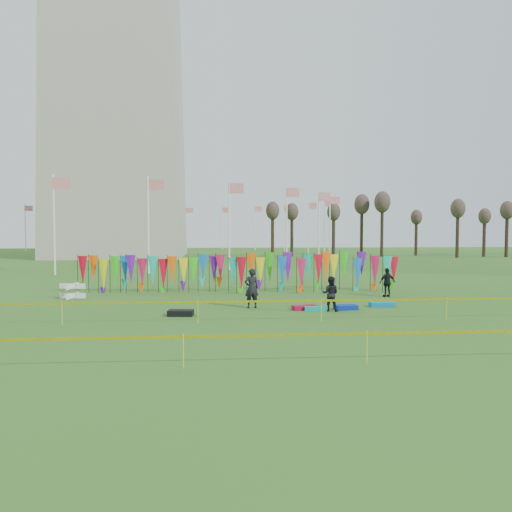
{
  "coord_description": "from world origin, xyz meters",
  "views": [
    {
      "loc": [
        -1.21,
        -20.78,
        3.6
      ],
      "look_at": [
        0.96,
        6.0,
        2.19
      ],
      "focal_mm": 35.0,
      "sensor_mm": 36.0,
      "label": 1
    }
  ],
  "objects": [
    {
      "name": "kite_bag_red",
      "position": [
        2.77,
        1.26,
        0.1
      ],
      "size": [
        1.15,
        0.68,
        0.2
      ],
      "primitive_type": "cube",
      "rotation": [
        0.0,
        0.0,
        0.18
      ],
      "color": "#AB0B34",
      "rests_on": "ground"
    },
    {
      "name": "caution_tape_near",
      "position": [
        -0.22,
        -1.58,
        0.78
      ],
      "size": [
        26.0,
        0.02,
        0.9
      ],
      "color": "#FFFD05",
      "rests_on": "ground"
    },
    {
      "name": "kite_bag_blue",
      "position": [
        4.63,
        1.15,
        0.11
      ],
      "size": [
        1.07,
        0.65,
        0.21
      ],
      "primitive_type": "cube",
      "rotation": [
        0.0,
        0.0,
        0.12
      ],
      "color": "#092B9E",
      "rests_on": "ground"
    },
    {
      "name": "kite_bag_black",
      "position": [
        -2.69,
        0.13,
        0.12
      ],
      "size": [
        1.11,
        0.72,
        0.24
      ],
      "primitive_type": "cube",
      "rotation": [
        0.0,
        0.0,
        -0.11
      ],
      "color": "black",
      "rests_on": "ground"
    },
    {
      "name": "caution_tape_far",
      "position": [
        -0.22,
        -7.86,
        0.78
      ],
      "size": [
        26.0,
        0.02,
        0.9
      ],
      "color": "#FFFD05",
      "rests_on": "ground"
    },
    {
      "name": "box_kite",
      "position": [
        -8.72,
        5.93,
        0.4
      ],
      "size": [
        0.73,
        0.73,
        0.81
      ],
      "rotation": [
        0.0,
        0.0,
        -0.19
      ],
      "color": "red",
      "rests_on": "ground"
    },
    {
      "name": "person_mid",
      "position": [
        3.85,
        0.82,
        0.78
      ],
      "size": [
        0.87,
        0.69,
        1.55
      ],
      "primitive_type": "imported",
      "rotation": [
        0.0,
        0.0,
        2.8
      ],
      "color": "black",
      "rests_on": "ground"
    },
    {
      "name": "banner_row",
      "position": [
        0.28,
        7.89,
        1.29
      ],
      "size": [
        18.64,
        0.64,
        2.17
      ],
      "color": "black",
      "rests_on": "ground"
    },
    {
      "name": "tree_line",
      "position": [
        32.0,
        44.0,
        6.17
      ],
      "size": [
        53.92,
        1.92,
        7.84
      ],
      "color": "#37251B",
      "rests_on": "ground"
    },
    {
      "name": "person_left",
      "position": [
        0.43,
        1.95,
        0.92
      ],
      "size": [
        0.75,
        0.61,
        1.83
      ],
      "primitive_type": "imported",
      "rotation": [
        0.0,
        0.0,
        3.35
      ],
      "color": "black",
      "rests_on": "ground"
    },
    {
      "name": "flagpole_ring",
      "position": [
        -14.0,
        48.0,
        4.0
      ],
      "size": [
        57.4,
        56.16,
        8.0
      ],
      "color": "white",
      "rests_on": "ground"
    },
    {
      "name": "ground",
      "position": [
        0.0,
        0.0,
        0.0
      ],
      "size": [
        160.0,
        160.0,
        0.0
      ],
      "primitive_type": "plane",
      "color": "#285517",
      "rests_on": "ground"
    },
    {
      "name": "kite_bag_teal",
      "position": [
        6.54,
        1.84,
        0.11
      ],
      "size": [
        1.13,
        0.55,
        0.22
      ],
      "primitive_type": "cube",
      "rotation": [
        0.0,
        0.0,
        -0.01
      ],
      "color": "#0D74B8",
      "rests_on": "ground"
    },
    {
      "name": "person_right",
      "position": [
        7.97,
        5.2,
        0.78
      ],
      "size": [
        0.99,
        0.67,
        1.55
      ],
      "primitive_type": "imported",
      "rotation": [
        0.0,
        0.0,
        3.32
      ],
      "color": "black",
      "rests_on": "ground"
    },
    {
      "name": "kite_bag_turquoise",
      "position": [
        3.22,
        1.02,
        0.1
      ],
      "size": [
        1.03,
        0.63,
        0.19
      ],
      "primitive_type": "cube",
      "rotation": [
        0.0,
        0.0,
        -0.16
      ],
      "color": "#0CB4AA",
      "rests_on": "ground"
    }
  ]
}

